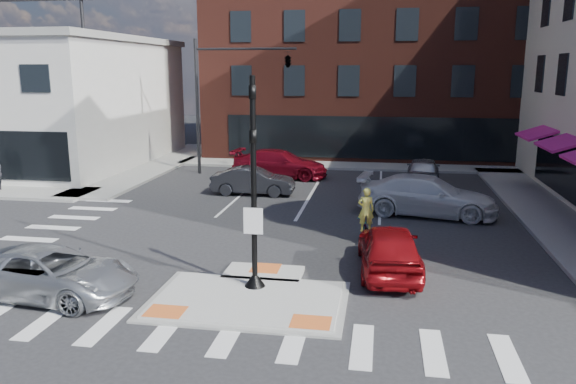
% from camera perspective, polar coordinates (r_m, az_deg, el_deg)
% --- Properties ---
extents(ground, '(120.00, 120.00, 0.00)m').
position_cam_1_polar(ground, '(16.19, -3.69, -10.41)').
color(ground, '#28282B').
rests_on(ground, ground).
extents(refuge_island, '(5.40, 4.65, 0.13)m').
position_cam_1_polar(refuge_island, '(15.94, -3.90, -10.59)').
color(refuge_island, gray).
rests_on(refuge_island, ground).
extents(sidewalk_nw, '(23.50, 20.50, 0.15)m').
position_cam_1_polar(sidewalk_nw, '(36.55, -24.26, 1.54)').
color(sidewalk_nw, gray).
rests_on(sidewalk_nw, ground).
extents(sidewalk_e, '(3.00, 24.00, 0.15)m').
position_cam_1_polar(sidewalk_e, '(26.32, 25.41, -2.44)').
color(sidewalk_e, gray).
rests_on(sidewalk_e, ground).
extents(sidewalk_n, '(26.00, 3.00, 0.15)m').
position_cam_1_polar(sidewalk_n, '(37.04, 8.68, 2.63)').
color(sidewalk_n, gray).
rests_on(sidewalk_n, ground).
extents(building_nw, '(20.40, 16.40, 14.40)m').
position_cam_1_polar(building_nw, '(42.92, -27.15, 8.33)').
color(building_nw, silver).
rests_on(building_nw, ground).
extents(building_n, '(24.40, 18.40, 15.50)m').
position_cam_1_polar(building_n, '(46.53, 9.24, 14.13)').
color(building_n, '#54231A').
rests_on(building_n, ground).
extents(building_far_left, '(10.00, 12.00, 10.00)m').
position_cam_1_polar(building_far_left, '(66.95, 3.20, 11.29)').
color(building_far_left, slate).
rests_on(building_far_left, ground).
extents(building_far_right, '(12.00, 12.00, 12.00)m').
position_cam_1_polar(building_far_right, '(68.74, 14.47, 11.79)').
color(building_far_right, brown).
rests_on(building_far_right, ground).
extents(signal_pole, '(0.60, 0.60, 5.98)m').
position_cam_1_polar(signal_pole, '(15.80, -3.48, -1.96)').
color(signal_pole, black).
rests_on(signal_pole, refuge_island).
extents(mast_arm_signal, '(6.10, 2.24, 8.00)m').
position_cam_1_polar(mast_arm_signal, '(33.25, -2.58, 12.28)').
color(mast_arm_signal, black).
rests_on(mast_arm_signal, ground).
extents(silver_suv, '(5.19, 2.78, 1.39)m').
position_cam_1_polar(silver_suv, '(17.19, -23.04, -7.56)').
color(silver_suv, '#B3B6BA').
rests_on(silver_suv, ground).
extents(red_sedan, '(2.18, 4.71, 1.56)m').
position_cam_1_polar(red_sedan, '(17.90, 10.27, -5.66)').
color(red_sedan, maroon).
rests_on(red_sedan, ground).
extents(white_pickup, '(6.23, 3.27, 1.72)m').
position_cam_1_polar(white_pickup, '(25.20, 13.97, -0.37)').
color(white_pickup, white).
rests_on(white_pickup, ground).
extents(bg_car_dark, '(4.24, 1.59, 1.38)m').
position_cam_1_polar(bg_car_dark, '(28.61, -3.58, 1.13)').
color(bg_car_dark, '#29292E').
rests_on(bg_car_dark, ground).
extents(bg_car_silver, '(2.12, 4.57, 1.51)m').
position_cam_1_polar(bg_car_silver, '(32.00, 13.56, 2.13)').
color(bg_car_silver, '#B2B5B9').
rests_on(bg_car_silver, ground).
extents(bg_car_red, '(5.78, 2.76, 1.62)m').
position_cam_1_polar(bg_car_red, '(33.03, -0.84, 2.89)').
color(bg_car_red, maroon).
rests_on(bg_car_red, ground).
extents(cyclist, '(0.71, 1.67, 2.08)m').
position_cam_1_polar(cyclist, '(20.72, 7.88, -3.31)').
color(cyclist, '#3F3F44').
rests_on(cyclist, ground).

